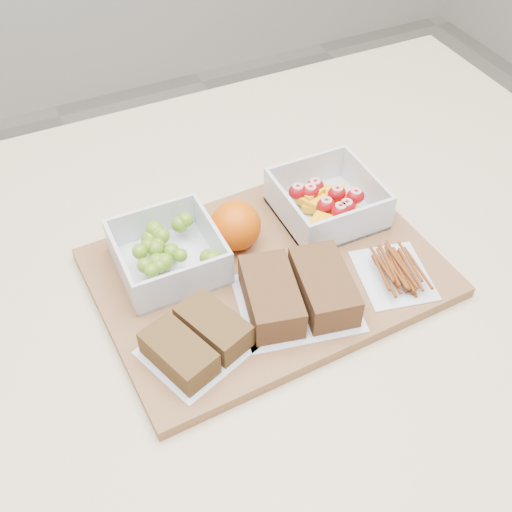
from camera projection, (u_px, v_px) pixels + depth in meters
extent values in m
cube|color=beige|center=(255.00, 451.00, 1.14)|extent=(1.20, 0.90, 0.90)
cube|color=brown|center=(268.00, 273.00, 0.82)|extent=(0.43, 0.32, 0.02)
cube|color=silver|center=(170.00, 265.00, 0.81)|extent=(0.12, 0.12, 0.00)
cube|color=silver|center=(152.00, 222.00, 0.83)|extent=(0.12, 0.00, 0.05)
cube|color=silver|center=(185.00, 285.00, 0.76)|extent=(0.12, 0.00, 0.05)
cube|color=silver|center=(213.00, 237.00, 0.81)|extent=(0.00, 0.12, 0.05)
cube|color=silver|center=(121.00, 267.00, 0.78)|extent=(0.00, 0.12, 0.05)
sphere|color=#5B861B|center=(165.00, 262.00, 0.79)|extent=(0.02, 0.02, 0.02)
sphere|color=#5B861B|center=(145.00, 265.00, 0.78)|extent=(0.02, 0.02, 0.02)
sphere|color=#5B861B|center=(162.00, 236.00, 0.81)|extent=(0.02, 0.02, 0.02)
sphere|color=#5B861B|center=(171.00, 252.00, 0.81)|extent=(0.02, 0.02, 0.02)
sphere|color=#5B861B|center=(140.00, 252.00, 0.79)|extent=(0.02, 0.02, 0.02)
sphere|color=#5B861B|center=(162.00, 261.00, 0.79)|extent=(0.02, 0.02, 0.02)
sphere|color=#5B861B|center=(148.00, 245.00, 0.80)|extent=(0.02, 0.02, 0.02)
sphere|color=#5B861B|center=(212.00, 259.00, 0.77)|extent=(0.02, 0.02, 0.02)
sphere|color=#5B861B|center=(180.00, 224.00, 0.83)|extent=(0.02, 0.02, 0.02)
sphere|color=#5B861B|center=(155.00, 229.00, 0.81)|extent=(0.02, 0.02, 0.02)
sphere|color=#5B861B|center=(151.00, 271.00, 0.77)|extent=(0.02, 0.02, 0.02)
sphere|color=#5B861B|center=(185.00, 220.00, 0.83)|extent=(0.02, 0.02, 0.02)
sphere|color=#5B861B|center=(184.00, 275.00, 0.77)|extent=(0.02, 0.02, 0.02)
sphere|color=#5B861B|center=(157.00, 237.00, 0.81)|extent=(0.02, 0.02, 0.02)
sphere|color=#5B861B|center=(155.00, 249.00, 0.80)|extent=(0.02, 0.02, 0.02)
sphere|color=#5B861B|center=(157.00, 233.00, 0.81)|extent=(0.02, 0.02, 0.02)
sphere|color=#5B861B|center=(208.00, 258.00, 0.78)|extent=(0.02, 0.02, 0.02)
sphere|color=#5B861B|center=(215.00, 266.00, 0.79)|extent=(0.02, 0.02, 0.02)
sphere|color=#5B861B|center=(158.00, 244.00, 0.80)|extent=(0.02, 0.02, 0.02)
sphere|color=#5B861B|center=(159.00, 266.00, 0.78)|extent=(0.02, 0.02, 0.02)
sphere|color=#5B861B|center=(150.00, 238.00, 0.81)|extent=(0.02, 0.02, 0.02)
sphere|color=#5B861B|center=(181.00, 255.00, 0.78)|extent=(0.02, 0.02, 0.02)
sphere|color=#5B861B|center=(157.00, 262.00, 0.79)|extent=(0.02, 0.02, 0.02)
cube|color=silver|center=(326.00, 212.00, 0.88)|extent=(0.13, 0.13, 0.00)
cube|color=silver|center=(306.00, 173.00, 0.90)|extent=(0.13, 0.00, 0.05)
cube|color=silver|center=(351.00, 227.00, 0.83)|extent=(0.13, 0.00, 0.05)
cube|color=silver|center=(366.00, 186.00, 0.88)|extent=(0.00, 0.12, 0.05)
cube|color=silver|center=(287.00, 212.00, 0.85)|extent=(0.00, 0.12, 0.05)
cube|color=#EBA50D|center=(337.00, 212.00, 0.86)|extent=(0.04, 0.04, 0.01)
cube|color=#EBA50D|center=(312.00, 197.00, 0.88)|extent=(0.05, 0.05, 0.01)
cube|color=#EBA50D|center=(332.00, 200.00, 0.88)|extent=(0.04, 0.05, 0.01)
cube|color=#EBA50D|center=(335.00, 196.00, 0.89)|extent=(0.04, 0.05, 0.01)
cube|color=#EBA50D|center=(311.00, 199.00, 0.87)|extent=(0.04, 0.04, 0.01)
cube|color=#EBA50D|center=(311.00, 192.00, 0.87)|extent=(0.04, 0.03, 0.01)
cube|color=#EBA50D|center=(324.00, 223.00, 0.84)|extent=(0.04, 0.04, 0.01)
cube|color=#EBA50D|center=(347.00, 212.00, 0.86)|extent=(0.04, 0.04, 0.01)
cube|color=#EBA50D|center=(315.00, 205.00, 0.87)|extent=(0.04, 0.04, 0.01)
ellipsoid|color=#A20813|center=(337.00, 194.00, 0.87)|extent=(0.03, 0.02, 0.02)
ellipsoid|color=#A20813|center=(346.00, 207.00, 0.85)|extent=(0.03, 0.02, 0.02)
ellipsoid|color=#A20813|center=(298.00, 191.00, 0.87)|extent=(0.03, 0.02, 0.02)
ellipsoid|color=#A20813|center=(355.00, 196.00, 0.86)|extent=(0.03, 0.02, 0.02)
ellipsoid|color=#A20813|center=(310.00, 192.00, 0.87)|extent=(0.03, 0.02, 0.02)
ellipsoid|color=#A20813|center=(340.00, 211.00, 0.84)|extent=(0.03, 0.02, 0.02)
ellipsoid|color=#A20813|center=(326.00, 205.00, 0.85)|extent=(0.03, 0.02, 0.02)
ellipsoid|color=#A20813|center=(315.00, 186.00, 0.88)|extent=(0.03, 0.02, 0.02)
sphere|color=#D65105|center=(236.00, 226.00, 0.82)|extent=(0.07, 0.07, 0.07)
cube|color=silver|center=(197.00, 349.00, 0.72)|extent=(0.14, 0.13, 0.00)
cube|color=brown|center=(179.00, 353.00, 0.70)|extent=(0.07, 0.10, 0.03)
cube|color=brown|center=(213.00, 327.00, 0.72)|extent=(0.07, 0.10, 0.03)
cube|color=silver|center=(297.00, 303.00, 0.77)|extent=(0.16, 0.15, 0.00)
cube|color=brown|center=(271.00, 296.00, 0.75)|extent=(0.08, 0.12, 0.04)
cube|color=brown|center=(324.00, 286.00, 0.76)|extent=(0.08, 0.12, 0.04)
cube|color=silver|center=(393.00, 275.00, 0.80)|extent=(0.10, 0.12, 0.00)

